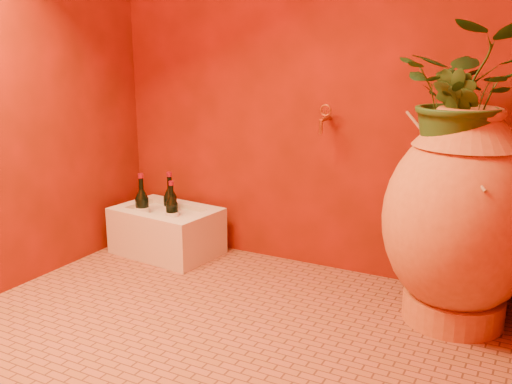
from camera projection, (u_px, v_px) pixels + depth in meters
The scene contains 10 objects.
floor at pixel (223, 338), 2.48m from camera, with size 2.50×2.50×0.00m, color brown.
wall_back at pixel (317, 43), 3.03m from camera, with size 2.50×0.02×2.50m, color #511604.
amphora at pixel (461, 219), 2.53m from camera, with size 0.86×0.86×0.98m.
stone_basin at pixel (167, 232), 3.48m from camera, with size 0.65×0.47×0.29m.
wine_bottle_a at pixel (172, 214), 3.38m from camera, with size 0.08×0.08×0.31m.
wine_bottle_b at pixel (170, 208), 3.47m from camera, with size 0.08×0.08×0.34m.
wine_bottle_c at pixel (142, 210), 3.43m from camera, with size 0.08×0.08×0.34m.
wall_tap at pixel (325, 118), 3.02m from camera, with size 0.07×0.14×0.15m.
plant_main at pixel (466, 96), 2.41m from camera, with size 0.55×0.47×0.61m, color #1E4619.
plant_side at pixel (455, 119), 2.38m from camera, with size 0.23×0.19×0.42m, color #1E4619.
Camera 1 is at (1.18, -1.92, 1.23)m, focal length 40.00 mm.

